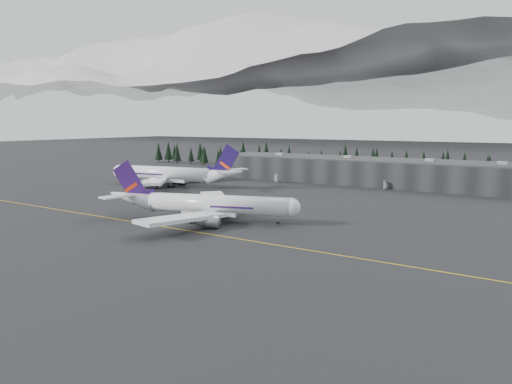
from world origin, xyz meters
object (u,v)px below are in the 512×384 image
Objects in this scene: jet_main at (202,204)px; gse_vehicle_b at (385,188)px; gse_vehicle_a at (277,181)px; jet_parked at (174,174)px; terminal at (367,171)px.

gse_vehicle_b is (28.61, 97.06, -4.47)m from jet_main.
jet_main is 95.81m from gse_vehicle_a.
jet_parked is 99.22m from gse_vehicle_b.
gse_vehicle_b reaches higher than gse_vehicle_a.
gse_vehicle_b is at bearing -164.65° from jet_parked.
terminal is 2.62× the size of jet_main.
jet_main is (-14.08, -114.13, -1.09)m from terminal.
terminal is 37.02× the size of gse_vehicle_b.
jet_parked is 15.35× the size of gse_vehicle_a.
jet_parked is at bearing 120.01° from jet_main.
terminal is 2.27× the size of jet_parked.
jet_main reaches higher than terminal.
jet_parked is 52.07m from gse_vehicle_a.
jet_parked is at bearing -74.96° from gse_vehicle_b.
jet_main is at bearing -70.22° from gse_vehicle_a.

